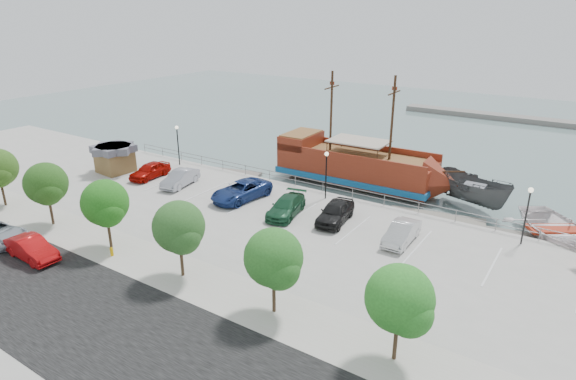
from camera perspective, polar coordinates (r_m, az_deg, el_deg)
The scene contains 28 objects.
ground at distance 38.07m, azimuth -0.40°, elevation -5.41°, with size 160.00×160.00×0.00m, color slate.
street at distance 27.63m, azimuth -19.94°, elevation -15.40°, with size 100.00×8.00×0.04m, color black.
sidewalk at distance 30.79m, azimuth -11.00°, elevation -10.43°, with size 100.00×4.00×0.05m, color #AEA89B.
seawall_railing at distance 43.64m, azimuth 5.30°, elevation 0.17°, with size 50.00×0.06×1.00m.
far_shore at distance 85.47m, azimuth 26.93°, elevation 7.38°, with size 40.00×3.00×0.80m, color gray.
pirate_ship at distance 48.25m, azimuth 9.47°, elevation 2.52°, with size 18.55×5.61×11.64m.
patrol_boat at distance 45.68m, azimuth 21.16°, elevation -0.33°, with size 2.83×7.53×2.92m, color #47494A.
speedboat at distance 41.88m, azimuth 29.07°, elevation -4.41°, with size 5.78×8.10×1.68m, color white.
dock_west at distance 52.15m, azimuth -6.72°, elevation 1.99°, with size 6.42×1.83×0.37m, color slate.
dock_mid at distance 42.24m, azimuth 17.12°, elevation -3.32°, with size 7.82×2.23×0.45m, color gray.
dock_east at distance 41.28m, azimuth 24.77°, elevation -5.00°, with size 6.62×1.89×0.38m, color slate.
shed at distance 52.37m, azimuth -19.86°, elevation 3.62°, with size 3.70×3.70×2.80m.
street_sedan at distance 36.59m, azimuth -28.11°, elevation -6.13°, with size 1.57×4.50×1.48m, color #B10B0D.
fire_hydrant at distance 34.89m, azimuth -20.17°, elevation -6.83°, with size 0.23×0.23×0.67m.
lamp_post_left at distance 52.49m, azimuth -12.96°, elevation 6.01°, with size 0.36×0.36×4.28m.
lamp_post_mid at distance 41.77m, azimuth 4.56°, elevation 2.75°, with size 0.36×0.36×4.28m.
lamp_post_right at distance 37.29m, azimuth 26.56°, elevation -1.68°, with size 0.36×0.36×4.28m.
tree_b at distance 40.50m, azimuth -26.72°, elevation 0.50°, with size 3.30×3.20×5.00m.
tree_c at distance 34.85m, azimuth -20.80°, elevation -1.64°, with size 3.30×3.20×5.00m.
tree_d at distance 29.78m, azimuth -12.71°, elevation -4.54°, with size 3.30×3.20×5.00m.
tree_e at distance 25.63m, azimuth -1.55°, elevation -8.33°, with size 3.30×3.20×5.00m.
tree_f at distance 22.91m, azimuth 13.34°, elevation -12.78°, with size 3.30×3.20×5.00m.
parked_car_a at distance 49.57m, azimuth -16.05°, elevation 2.25°, with size 1.83×4.53×1.54m, color #9D0802.
parked_car_b at distance 46.59m, azimuth -12.65°, elevation 1.38°, with size 1.59×4.57×1.51m, color #9B9DA8.
parked_car_c at distance 42.35m, azimuth -5.55°, elevation -0.07°, with size 2.71×5.88×1.63m, color navy.
parked_car_d at distance 38.99m, azimuth -0.21°, elevation -1.97°, with size 2.05×5.05×1.46m, color #1B4E2F.
parked_car_e at distance 37.92m, azimuth 5.62°, elevation -2.58°, with size 1.97×4.89×1.67m, color black.
parked_car_f at distance 35.46m, azimuth 13.31°, elevation -4.95°, with size 1.55×4.44×1.46m, color silver.
Camera 1 is at (19.07, -28.41, 15.68)m, focal length 30.00 mm.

